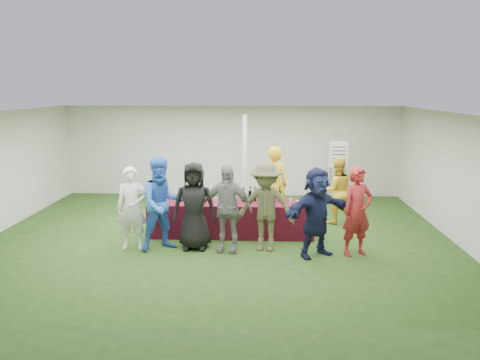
{
  "coord_description": "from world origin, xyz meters",
  "views": [
    {
      "loc": [
        0.91,
        -9.92,
        3.23
      ],
      "look_at": [
        0.44,
        0.03,
        1.25
      ],
      "focal_mm": 35.0,
      "sensor_mm": 36.0,
      "label": 1
    }
  ],
  "objects_px": {
    "serving_table": "(231,219)",
    "customer_2": "(194,206)",
    "customer_0": "(132,208)",
    "customer_1": "(163,204)",
    "customer_5": "(317,212)",
    "staff_pourer": "(273,186)",
    "customer_4": "(266,206)",
    "customer_3": "(227,208)",
    "staff_back": "(337,191)",
    "dump_bucket": "(307,201)",
    "wine_list_sign": "(338,159)",
    "customer_6": "(357,211)"
  },
  "relations": [
    {
      "from": "dump_bucket",
      "to": "customer_2",
      "type": "bearing_deg",
      "value": -163.52
    },
    {
      "from": "customer_2",
      "to": "customer_5",
      "type": "bearing_deg",
      "value": -9.47
    },
    {
      "from": "customer_1",
      "to": "customer_4",
      "type": "height_order",
      "value": "customer_1"
    },
    {
      "from": "serving_table",
      "to": "customer_1",
      "type": "distance_m",
      "value": 1.72
    },
    {
      "from": "serving_table",
      "to": "customer_0",
      "type": "bearing_deg",
      "value": -153.73
    },
    {
      "from": "customer_3",
      "to": "customer_4",
      "type": "xyz_separation_m",
      "value": [
        0.77,
        0.09,
        0.03
      ]
    },
    {
      "from": "serving_table",
      "to": "staff_back",
      "type": "distance_m",
      "value": 2.72
    },
    {
      "from": "customer_2",
      "to": "staff_pourer",
      "type": "bearing_deg",
      "value": 45.92
    },
    {
      "from": "customer_0",
      "to": "customer_1",
      "type": "distance_m",
      "value": 0.64
    },
    {
      "from": "customer_2",
      "to": "customer_6",
      "type": "bearing_deg",
      "value": -5.99
    },
    {
      "from": "staff_pourer",
      "to": "customer_3",
      "type": "distance_m",
      "value": 2.16
    },
    {
      "from": "customer_5",
      "to": "wine_list_sign",
      "type": "bearing_deg",
      "value": 44.46
    },
    {
      "from": "customer_3",
      "to": "wine_list_sign",
      "type": "bearing_deg",
      "value": 63.41
    },
    {
      "from": "customer_3",
      "to": "customer_2",
      "type": "bearing_deg",
      "value": -179.7
    },
    {
      "from": "dump_bucket",
      "to": "customer_0",
      "type": "height_order",
      "value": "customer_0"
    },
    {
      "from": "staff_pourer",
      "to": "customer_5",
      "type": "xyz_separation_m",
      "value": [
        0.79,
        -2.12,
        -0.07
      ]
    },
    {
      "from": "serving_table",
      "to": "customer_2",
      "type": "xyz_separation_m",
      "value": [
        -0.68,
        -0.91,
        0.51
      ]
    },
    {
      "from": "staff_back",
      "to": "dump_bucket",
      "type": "bearing_deg",
      "value": 47.66
    },
    {
      "from": "staff_back",
      "to": "customer_0",
      "type": "distance_m",
      "value": 4.84
    },
    {
      "from": "customer_1",
      "to": "customer_2",
      "type": "height_order",
      "value": "customer_1"
    },
    {
      "from": "staff_pourer",
      "to": "customer_1",
      "type": "xyz_separation_m",
      "value": [
        -2.25,
        -1.88,
        -0.0
      ]
    },
    {
      "from": "wine_list_sign",
      "to": "serving_table",
      "type": "bearing_deg",
      "value": -135.87
    },
    {
      "from": "customer_2",
      "to": "customer_4",
      "type": "xyz_separation_m",
      "value": [
        1.43,
        -0.03,
        0.02
      ]
    },
    {
      "from": "serving_table",
      "to": "customer_2",
      "type": "bearing_deg",
      "value": -126.86
    },
    {
      "from": "wine_list_sign",
      "to": "customer_1",
      "type": "distance_m",
      "value": 5.45
    },
    {
      "from": "wine_list_sign",
      "to": "customer_2",
      "type": "xyz_separation_m",
      "value": [
        -3.42,
        -3.56,
        -0.43
      ]
    },
    {
      "from": "wine_list_sign",
      "to": "customer_1",
      "type": "bearing_deg",
      "value": -138.06
    },
    {
      "from": "customer_4",
      "to": "customer_6",
      "type": "bearing_deg",
      "value": 3.87
    },
    {
      "from": "dump_bucket",
      "to": "customer_2",
      "type": "height_order",
      "value": "customer_2"
    },
    {
      "from": "wine_list_sign",
      "to": "customer_1",
      "type": "xyz_separation_m",
      "value": [
        -4.04,
        -3.63,
        -0.37
      ]
    },
    {
      "from": "dump_bucket",
      "to": "customer_1",
      "type": "relative_size",
      "value": 0.12
    },
    {
      "from": "staff_pourer",
      "to": "customer_1",
      "type": "bearing_deg",
      "value": 31.7
    },
    {
      "from": "serving_table",
      "to": "customer_3",
      "type": "bearing_deg",
      "value": -90.81
    },
    {
      "from": "customer_3",
      "to": "customer_0",
      "type": "bearing_deg",
      "value": -171.78
    },
    {
      "from": "wine_list_sign",
      "to": "customer_2",
      "type": "height_order",
      "value": "wine_list_sign"
    },
    {
      "from": "staff_back",
      "to": "customer_3",
      "type": "bearing_deg",
      "value": 30.65
    },
    {
      "from": "customer_1",
      "to": "customer_6",
      "type": "height_order",
      "value": "customer_1"
    },
    {
      "from": "customer_5",
      "to": "customer_6",
      "type": "relative_size",
      "value": 1.0
    },
    {
      "from": "staff_back",
      "to": "customer_1",
      "type": "height_order",
      "value": "customer_1"
    },
    {
      "from": "serving_table",
      "to": "staff_pourer",
      "type": "relative_size",
      "value": 1.91
    },
    {
      "from": "customer_2",
      "to": "customer_3",
      "type": "bearing_deg",
      "value": -12.13
    },
    {
      "from": "staff_back",
      "to": "customer_0",
      "type": "bearing_deg",
      "value": 15.27
    },
    {
      "from": "dump_bucket",
      "to": "customer_0",
      "type": "bearing_deg",
      "value": -168.38
    },
    {
      "from": "serving_table",
      "to": "customer_2",
      "type": "relative_size",
      "value": 2.02
    },
    {
      "from": "dump_bucket",
      "to": "customer_5",
      "type": "distance_m",
      "value": 1.0
    },
    {
      "from": "customer_1",
      "to": "customer_5",
      "type": "xyz_separation_m",
      "value": [
        3.03,
        -0.24,
        -0.07
      ]
    },
    {
      "from": "staff_back",
      "to": "customer_3",
      "type": "distance_m",
      "value": 3.24
    },
    {
      "from": "wine_list_sign",
      "to": "staff_back",
      "type": "relative_size",
      "value": 1.13
    },
    {
      "from": "customer_1",
      "to": "customer_5",
      "type": "distance_m",
      "value": 3.04
    },
    {
      "from": "customer_3",
      "to": "staff_pourer",
      "type": "bearing_deg",
      "value": 73.77
    }
  ]
}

